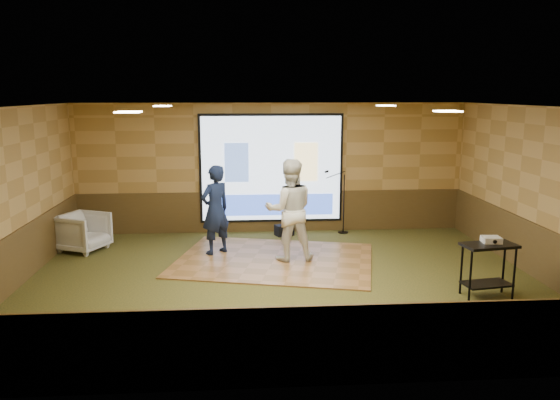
{
  "coord_description": "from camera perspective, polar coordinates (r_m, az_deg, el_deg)",
  "views": [
    {
      "loc": [
        -0.7,
        -9.04,
        3.23
      ],
      "look_at": [
        0.0,
        0.7,
        1.3
      ],
      "focal_mm": 35.0,
      "sensor_mm": 36.0,
      "label": 1
    }
  ],
  "objects": [
    {
      "name": "dance_floor",
      "position": [
        10.72,
        -0.59,
        -6.27
      ],
      "size": [
        4.3,
        3.65,
        0.03
      ],
      "primitive_type": "cube",
      "rotation": [
        0.0,
        0.0,
        -0.24
      ],
      "color": "#976537",
      "rests_on": "ground"
    },
    {
      "name": "downlight_nw",
      "position": [
        10.94,
        -12.18,
        9.58
      ],
      "size": [
        0.32,
        0.32,
        0.02
      ],
      "primitive_type": "cube",
      "color": "#F9E1BB",
      "rests_on": "room_shell"
    },
    {
      "name": "wainscot_left",
      "position": [
        10.18,
        -25.88,
        -5.68
      ],
      "size": [
        0.04,
        7.0,
        0.95
      ],
      "primitive_type": "cube",
      "color": "#4E391A",
      "rests_on": "ground"
    },
    {
      "name": "downlight_se",
      "position": [
        8.08,
        17.12,
        8.86
      ],
      "size": [
        0.32,
        0.32,
        0.02
      ],
      "primitive_type": "cube",
      "color": "#F9E1BB",
      "rests_on": "room_shell"
    },
    {
      "name": "downlight_ne",
      "position": [
        11.22,
        11.01,
        9.66
      ],
      "size": [
        0.32,
        0.32,
        0.02
      ],
      "primitive_type": "cube",
      "color": "#F9E1BB",
      "rests_on": "room_shell"
    },
    {
      "name": "mic_stand",
      "position": [
        12.76,
        6.41,
        -1.27
      ],
      "size": [
        0.58,
        0.24,
        1.49
      ],
      "rotation": [
        0.0,
        0.0,
        -0.28
      ],
      "color": "black",
      "rests_on": "ground"
    },
    {
      "name": "banquet_chair",
      "position": [
        11.98,
        -19.86,
        -3.17
      ],
      "size": [
        1.14,
        1.13,
        0.79
      ],
      "primitive_type": "imported",
      "rotation": [
        0.0,
        0.0,
        1.14
      ],
      "color": "gray",
      "rests_on": "ground"
    },
    {
      "name": "room_shell",
      "position": [
        9.13,
        0.3,
        4.05
      ],
      "size": [
        9.04,
        7.04,
        3.02
      ],
      "color": "tan",
      "rests_on": "ground"
    },
    {
      "name": "projector_screen",
      "position": [
        12.62,
        -0.91,
        3.19
      ],
      "size": [
        3.32,
        0.06,
        2.52
      ],
      "color": "black",
      "rests_on": "room_shell"
    },
    {
      "name": "wainscot_right",
      "position": [
        10.77,
        24.87,
        -4.69
      ],
      "size": [
        0.04,
        7.0,
        0.95
      ],
      "primitive_type": "cube",
      "color": "#4E391A",
      "rests_on": "ground"
    },
    {
      "name": "wainscot_back",
      "position": [
        12.84,
        -0.9,
        -1.21
      ],
      "size": [
        9.0,
        0.04,
        0.95
      ],
      "primitive_type": "cube",
      "color": "#4E391A",
      "rests_on": "ground"
    },
    {
      "name": "projector",
      "position": [
        9.32,
        21.21,
        -3.88
      ],
      "size": [
        0.3,
        0.26,
        0.09
      ],
      "primitive_type": "cube",
      "rotation": [
        0.0,
        0.0,
        -0.08
      ],
      "color": "silver",
      "rests_on": "av_table"
    },
    {
      "name": "player_left",
      "position": [
        10.97,
        -6.77,
        -1.02
      ],
      "size": [
        0.78,
        0.75,
        1.8
      ],
      "primitive_type": "imported",
      "rotation": [
        0.0,
        0.0,
        3.82
      ],
      "color": "#121C3A",
      "rests_on": "dance_floor"
    },
    {
      "name": "downlight_sw",
      "position": [
        7.69,
        -15.56,
        8.85
      ],
      "size": [
        0.32,
        0.32,
        0.02
      ],
      "primitive_type": "cube",
      "color": "#F9E1BB",
      "rests_on": "room_shell"
    },
    {
      "name": "duffel_bag",
      "position": [
        12.54,
        0.44,
        -3.16
      ],
      "size": [
        0.47,
        0.39,
        0.25
      ],
      "primitive_type": "cube",
      "rotation": [
        0.0,
        0.0,
        0.37
      ],
      "color": "black",
      "rests_on": "ground"
    },
    {
      "name": "ground",
      "position": [
        9.62,
        0.29,
        -8.43
      ],
      "size": [
        9.0,
        9.0,
        0.0
      ],
      "primitive_type": "plane",
      "color": "#253217",
      "rests_on": "ground"
    },
    {
      "name": "player_right",
      "position": [
        10.47,
        1.01,
        -1.05
      ],
      "size": [
        0.99,
        0.79,
        1.97
      ],
      "primitive_type": "imported",
      "rotation": [
        0.0,
        0.0,
        3.18
      ],
      "color": "silver",
      "rests_on": "dance_floor"
    },
    {
      "name": "av_table",
      "position": [
        9.31,
        20.93,
        -5.97
      ],
      "size": [
        0.84,
        0.44,
        0.88
      ],
      "rotation": [
        0.0,
        0.0,
        0.16
      ],
      "color": "black",
      "rests_on": "ground"
    },
    {
      "name": "wainscot_front",
      "position": [
        6.24,
        2.83,
        -15.02
      ],
      "size": [
        9.0,
        0.04,
        0.95
      ],
      "primitive_type": "cube",
      "color": "#4E391A",
      "rests_on": "ground"
    }
  ]
}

